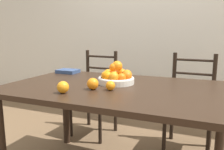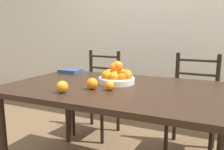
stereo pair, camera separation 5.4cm
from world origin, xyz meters
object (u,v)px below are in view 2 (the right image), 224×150
orange_loose_0 (92,84)px  chair_left (98,94)px  fruit_bowl (117,77)px  orange_loose_1 (110,86)px  book_stack (70,71)px  chair_right (193,105)px  orange_loose_2 (62,87)px

orange_loose_0 → chair_left: chair_left is taller
fruit_bowl → orange_loose_1: bearing=-78.9°
orange_loose_0 → book_stack: bearing=136.3°
orange_loose_0 → chair_right: chair_right is taller
chair_left → chair_right: size_ratio=1.00×
orange_loose_1 → orange_loose_2: orange_loose_2 is taller
chair_right → book_stack: size_ratio=4.88×
orange_loose_0 → book_stack: orange_loose_0 is taller
orange_loose_2 → chair_right: (0.72, 1.06, -0.34)m
chair_left → orange_loose_0: bearing=-58.9°
fruit_bowl → orange_loose_0: (-0.08, -0.24, -0.01)m
orange_loose_0 → book_stack: 0.73m
orange_loose_0 → orange_loose_2: 0.20m
fruit_bowl → book_stack: size_ratio=1.41×
orange_loose_0 → orange_loose_1: bearing=11.2°
orange_loose_2 → chair_left: bearing=106.1°
orange_loose_1 → orange_loose_2: 0.30m
chair_right → book_stack: (-1.12, -0.40, 0.32)m
chair_right → chair_left: bearing=-175.9°
orange_loose_2 → book_stack: size_ratio=0.39×
orange_loose_2 → chair_right: bearing=55.7°
fruit_bowl → orange_loose_0: fruit_bowl is taller
orange_loose_0 → chair_right: bearing=56.8°
orange_loose_1 → chair_left: size_ratio=0.07×
fruit_bowl → orange_loose_2: bearing=-117.7°
orange_loose_2 → book_stack: bearing=121.2°
chair_left → book_stack: bearing=-97.9°
orange_loose_0 → fruit_bowl: bearing=72.3°
fruit_bowl → orange_loose_2: 0.44m
chair_left → chair_right: (1.03, 0.00, 0.00)m
orange_loose_0 → chair_right: (0.59, 0.90, -0.34)m
orange_loose_0 → orange_loose_1: (0.12, 0.02, -0.01)m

